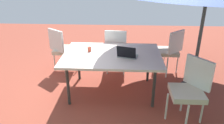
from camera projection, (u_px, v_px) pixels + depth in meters
ground_plane at (112, 92)px, 4.12m from camera, size 10.00×10.00×0.02m
dining_table at (112, 57)px, 3.84m from camera, size 1.70×1.20×0.75m
chair_southeast at (63, 48)px, 4.68m from camera, size 0.58×0.58×0.98m
chair_south at (116, 49)px, 4.64m from camera, size 0.46×0.47×0.98m
chair_northwest at (190, 88)px, 3.15m from camera, size 0.58×0.58×0.98m
chair_southwest at (169, 49)px, 4.59m from camera, size 0.59×0.59×0.98m
laptop at (127, 55)px, 3.67m from camera, size 0.37×0.32×0.21m
cup at (89, 49)px, 3.92m from camera, size 0.07×0.07×0.09m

